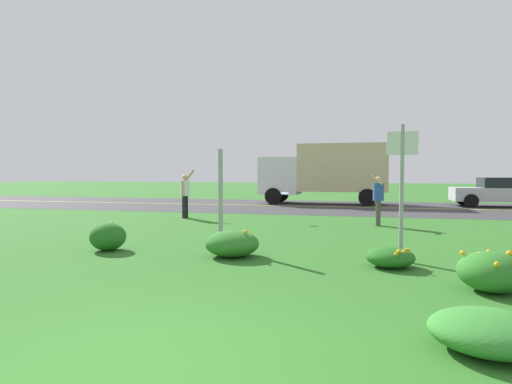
% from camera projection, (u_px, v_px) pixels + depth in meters
% --- Properties ---
extents(ground_plane, '(120.00, 120.00, 0.00)m').
position_uv_depth(ground_plane, '(296.00, 231.00, 12.29)').
color(ground_plane, '#2D6B23').
extents(highway_strip, '(120.00, 9.02, 0.01)m').
position_uv_depth(highway_strip, '(323.00, 207.00, 21.09)').
color(highway_strip, '#38383A').
rests_on(highway_strip, ground).
extents(highway_center_stripe, '(120.00, 0.16, 0.00)m').
position_uv_depth(highway_center_stripe, '(323.00, 207.00, 21.09)').
color(highway_center_stripe, yellow).
rests_on(highway_center_stripe, ground).
extents(daylily_clump_front_right, '(0.85, 0.83, 0.39)m').
position_uv_depth(daylily_clump_front_right, '(390.00, 257.00, 7.57)').
color(daylily_clump_front_right, '#23661E').
rests_on(daylily_clump_front_right, ground).
extents(daylily_clump_mid_center, '(1.11, 1.00, 0.41)m').
position_uv_depth(daylily_clump_mid_center, '(490.00, 332.00, 3.99)').
color(daylily_clump_mid_center, '#337F2D').
rests_on(daylily_clump_mid_center, ground).
extents(daylily_clump_mid_left, '(1.09, 1.04, 0.57)m').
position_uv_depth(daylily_clump_mid_left, '(232.00, 244.00, 8.52)').
color(daylily_clump_mid_left, '#2D7526').
rests_on(daylily_clump_mid_left, ground).
extents(daylily_clump_near_camera, '(0.92, 0.95, 0.60)m').
position_uv_depth(daylily_clump_near_camera, '(492.00, 272.00, 6.01)').
color(daylily_clump_near_camera, '#2D7526').
rests_on(daylily_clump_near_camera, ground).
extents(daylily_clump_mid_right, '(0.76, 0.78, 0.60)m').
position_uv_depth(daylily_clump_mid_right, '(108.00, 237.00, 9.20)').
color(daylily_clump_mid_right, '#23661E').
rests_on(daylily_clump_mid_right, ground).
extents(sign_post_near_path, '(0.07, 0.10, 2.21)m').
position_uv_depth(sign_post_near_path, '(221.00, 199.00, 9.50)').
color(sign_post_near_path, '#93969B').
rests_on(sign_post_near_path, ground).
extents(sign_post_by_roadside, '(0.56, 0.10, 2.58)m').
position_uv_depth(sign_post_by_roadside, '(402.00, 179.00, 8.03)').
color(sign_post_by_roadside, '#93969B').
rests_on(sign_post_by_roadside, ground).
extents(person_thrower_white_shirt, '(0.48, 0.50, 1.80)m').
position_uv_depth(person_thrower_white_shirt, '(185.00, 192.00, 15.78)').
color(person_thrower_white_shirt, silver).
rests_on(person_thrower_white_shirt, ground).
extents(person_catcher_blue_shirt, '(0.52, 0.50, 1.68)m').
position_uv_depth(person_catcher_blue_shirt, '(378.00, 196.00, 13.48)').
color(person_catcher_blue_shirt, '#2D4C9E').
rests_on(person_catcher_blue_shirt, ground).
extents(frisbee_pale_blue, '(0.28, 0.27, 0.10)m').
position_uv_depth(frisbee_pale_blue, '(285.00, 193.00, 14.47)').
color(frisbee_pale_blue, '#ADD6E5').
extents(car_silver_center_left, '(4.50, 2.00, 1.45)m').
position_uv_depth(car_silver_center_left, '(502.00, 192.00, 20.97)').
color(car_silver_center_left, '#B7BABF').
rests_on(car_silver_center_left, ground).
extents(box_truck_white, '(6.70, 2.46, 3.20)m').
position_uv_depth(box_truck_white, '(325.00, 171.00, 22.99)').
color(box_truck_white, silver).
rests_on(box_truck_white, ground).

